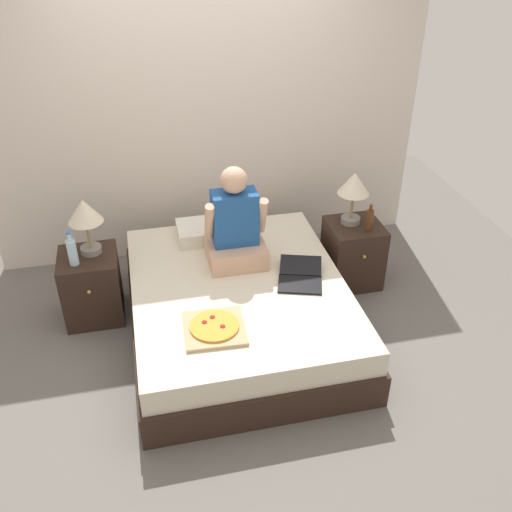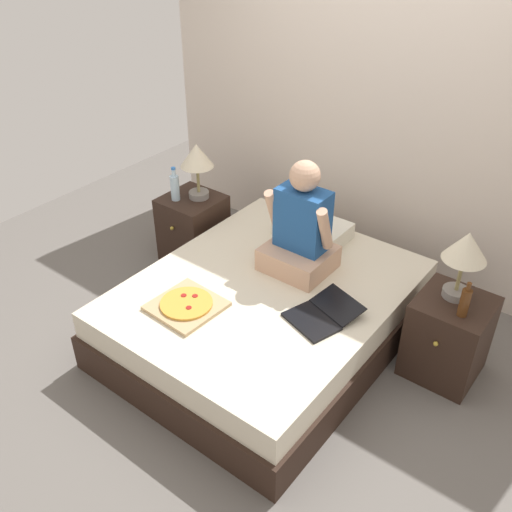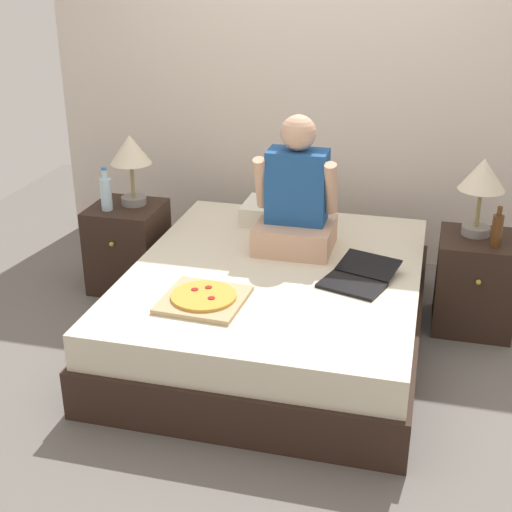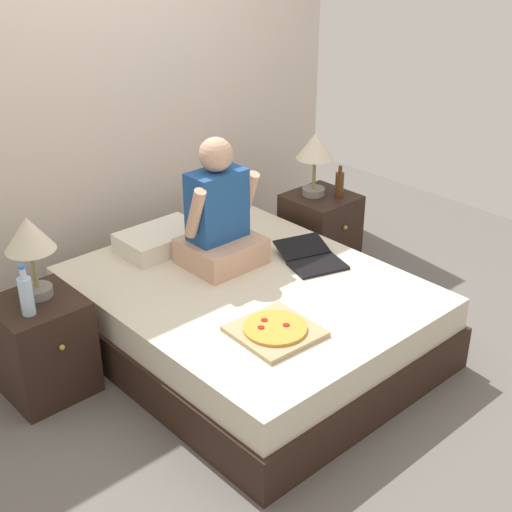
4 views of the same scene
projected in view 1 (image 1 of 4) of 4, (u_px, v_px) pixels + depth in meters
name	position (u px, v px, depth m)	size (l,w,h in m)	color
ground_plane	(239.00, 330.00, 4.46)	(5.81, 5.81, 0.00)	#66605B
wall_back	(206.00, 118.00, 4.89)	(3.81, 0.12, 2.50)	beige
bed	(239.00, 308.00, 4.34)	(1.60, 1.98, 0.45)	black
nightstand_left	(92.00, 286.00, 4.47)	(0.44, 0.47, 0.56)	black
lamp_on_left_nightstand	(85.00, 215.00, 4.19)	(0.26, 0.26, 0.45)	gray
water_bottle	(72.00, 251.00, 4.17)	(0.07, 0.07, 0.28)	silver
nightstand_right	(353.00, 253.00, 4.88)	(0.44, 0.47, 0.56)	black
lamp_on_right_nightstand	(354.00, 187.00, 4.59)	(0.26, 0.26, 0.45)	gray
beer_bottle	(370.00, 220.00, 4.61)	(0.06, 0.06, 0.23)	#512D14
pillow	(209.00, 231.00, 4.74)	(0.52, 0.34, 0.12)	silver
person_seated	(235.00, 228.00, 4.32)	(0.47, 0.40, 0.78)	tan
laptop	(300.00, 278.00, 4.23)	(0.43, 0.49, 0.07)	black
pizza_box	(214.00, 327.00, 3.76)	(0.42, 0.42, 0.05)	tan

